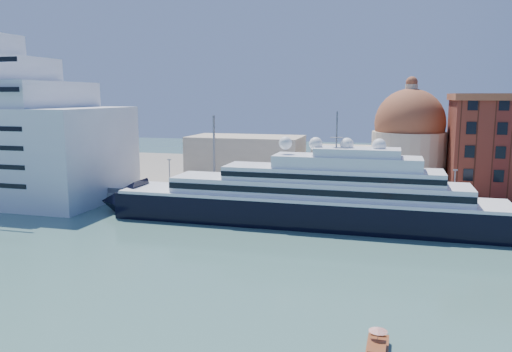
% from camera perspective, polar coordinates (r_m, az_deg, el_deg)
% --- Properties ---
extents(ground, '(400.00, 400.00, 0.00)m').
position_cam_1_polar(ground, '(76.97, 0.93, -9.57)').
color(ground, '#38615D').
rests_on(ground, ground).
extents(quay, '(180.00, 10.00, 2.50)m').
position_cam_1_polar(quay, '(108.73, 5.42, -3.35)').
color(quay, gray).
rests_on(quay, ground).
extents(land, '(260.00, 72.00, 2.00)m').
position_cam_1_polar(land, '(148.64, 8.18, -0.13)').
color(land, slate).
rests_on(land, ground).
extents(quay_fence, '(180.00, 0.10, 1.20)m').
position_cam_1_polar(quay_fence, '(104.01, 5.00, -2.88)').
color(quay_fence, slate).
rests_on(quay_fence, quay).
extents(superyacht, '(85.55, 11.86, 25.57)m').
position_cam_1_polar(superyacht, '(97.51, 4.23, -2.89)').
color(superyacht, black).
rests_on(superyacht, ground).
extents(service_barge, '(14.03, 7.07, 3.02)m').
position_cam_1_polar(service_barge, '(123.33, -24.17, -2.81)').
color(service_barge, white).
rests_on(service_barge, ground).
extents(water_taxi, '(2.19, 6.20, 2.93)m').
position_cam_1_polar(water_taxi, '(51.62, 13.67, -18.82)').
color(water_taxi, brown).
rests_on(water_taxi, ground).
extents(church, '(66.00, 18.00, 25.50)m').
position_cam_1_polar(church, '(129.60, 10.10, 2.89)').
color(church, beige).
rests_on(church, land).
extents(lamp_posts, '(120.80, 2.40, 18.00)m').
position_cam_1_polar(lamp_posts, '(108.42, -1.28, 1.26)').
color(lamp_posts, slate).
rests_on(lamp_posts, quay).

